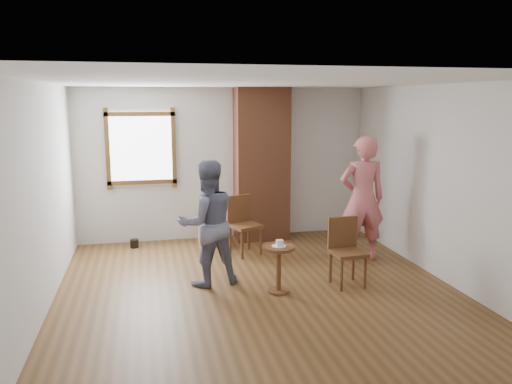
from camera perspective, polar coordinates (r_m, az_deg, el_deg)
ground at (r=6.37m, az=0.50°, el=-11.57°), size 5.50×5.50×0.00m
room_shell at (r=6.51m, az=-1.18°, el=5.34°), size 5.04×5.52×2.62m
brick_chimney at (r=8.54m, az=0.63°, el=3.14°), size 0.90×0.50×2.60m
stoneware_crock at (r=8.39m, az=-5.26°, el=-4.29°), size 0.48×0.48×0.52m
dark_pot at (r=8.48m, az=-13.72°, el=-5.73°), size 0.18×0.18×0.14m
dining_chair_left at (r=7.84m, az=-1.53°, el=-3.38°), size 0.56×0.56×0.92m
dining_chair_right at (r=6.66m, az=10.23°, el=-6.25°), size 0.43×0.43×0.88m
side_table at (r=6.30m, az=2.61°, el=-7.93°), size 0.40×0.40×0.60m
cake_plate at (r=6.24m, az=2.63°, el=-6.18°), size 0.18×0.18×0.01m
cake_slice at (r=6.23m, az=2.72°, el=-5.87°), size 0.08×0.07×0.06m
man at (r=6.49m, az=-5.58°, el=-3.58°), size 0.91×0.77×1.64m
person_pink at (r=7.61m, az=12.05°, el=-0.74°), size 0.73×0.51×1.88m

